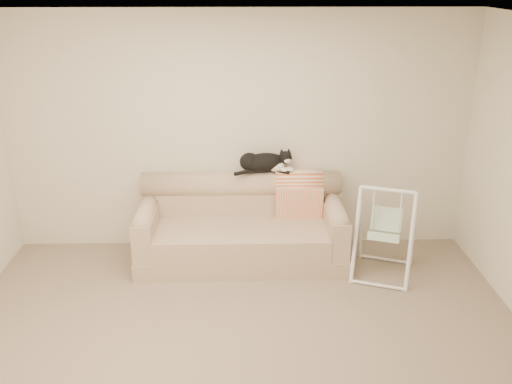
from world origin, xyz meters
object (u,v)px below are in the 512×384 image
(baby_swing, at_px, (385,232))
(sofa, at_px, (241,228))
(tuxedo_cat, at_px, (264,162))
(remote_b, at_px, (282,172))
(remote_a, at_px, (260,171))

(baby_swing, bearing_deg, sofa, 164.70)
(sofa, distance_m, tuxedo_cat, 0.75)
(remote_b, distance_m, baby_swing, 1.26)
(tuxedo_cat, xyz_separation_m, baby_swing, (1.20, -0.64, -0.54))
(remote_a, relative_size, tuxedo_cat, 0.28)
(remote_b, height_order, tuxedo_cat, tuxedo_cat)
(remote_a, distance_m, baby_swing, 1.47)
(remote_b, bearing_deg, baby_swing, -30.98)
(remote_b, relative_size, baby_swing, 0.18)
(tuxedo_cat, bearing_deg, remote_b, -8.60)
(remote_a, height_order, remote_b, remote_a)
(remote_a, xyz_separation_m, remote_b, (0.23, -0.04, -0.00))
(remote_b, bearing_deg, tuxedo_cat, 171.40)
(remote_a, height_order, tuxedo_cat, tuxedo_cat)
(sofa, xyz_separation_m, baby_swing, (1.45, -0.40, 0.12))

